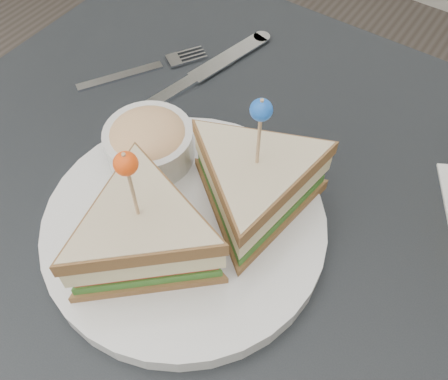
# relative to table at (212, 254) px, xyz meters

# --- Properties ---
(table) EXTENTS (0.80, 0.80, 0.75)m
(table) POSITION_rel_table_xyz_m (0.00, 0.00, 0.00)
(table) COLOR black
(table) RESTS_ON ground
(plate_meal) EXTENTS (0.35, 0.35, 0.17)m
(plate_meal) POSITION_rel_table_xyz_m (-0.01, -0.02, 0.12)
(plate_meal) COLOR white
(plate_meal) RESTS_ON table
(cutlery_fork) EXTENTS (0.11, 0.17, 0.01)m
(cutlery_fork) POSITION_rel_table_xyz_m (-0.21, 0.15, 0.08)
(cutlery_fork) COLOR silver
(cutlery_fork) RESTS_ON table
(cutlery_knife) EXTENTS (0.07, 0.24, 0.01)m
(cutlery_knife) POSITION_rel_table_xyz_m (-0.15, 0.18, 0.08)
(cutlery_knife) COLOR white
(cutlery_knife) RESTS_ON table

